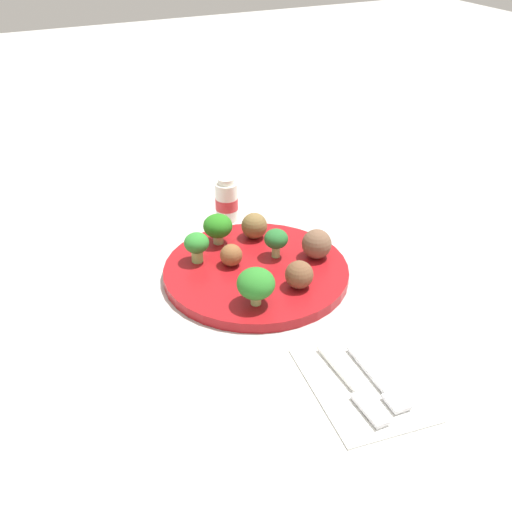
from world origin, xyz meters
The scene contains 14 objects.
ground_plane centered at (0.00, 0.00, 0.00)m, with size 4.00×4.00×0.00m, color #B2B2AD.
plate centered at (0.00, 0.00, 0.01)m, with size 0.28×0.28×0.02m, color maroon.
broccoli_floret_front_right centered at (0.08, -0.04, 0.05)m, with size 0.05×0.05×0.05m.
broccoli_floret_far_rim centered at (-0.02, 0.04, 0.05)m, with size 0.04×0.04×0.05m.
broccoli_floret_back_left centered at (-0.05, -0.07, 0.05)m, with size 0.04×0.04×0.05m.
broccoli_floret_front_left centered at (-0.09, -0.02, 0.05)m, with size 0.05×0.05×0.05m.
meatball_center centered at (-0.02, -0.03, 0.03)m, with size 0.03×0.03×0.03m, color brown.
meatball_near_rim centered at (-0.08, 0.04, 0.04)m, with size 0.04×0.04×0.04m, color brown.
meatball_mid_right centered at (0.07, 0.03, 0.04)m, with size 0.04×0.04×0.04m, color brown.
meatball_mid_left centered at (0.01, 0.10, 0.04)m, with size 0.05×0.05×0.05m, color brown.
napkin centered at (0.27, 0.01, 0.00)m, with size 0.17×0.12×0.01m, color white.
fork centered at (0.28, 0.03, 0.01)m, with size 0.12×0.02×0.01m.
knife centered at (0.27, 0.00, 0.01)m, with size 0.15×0.02×0.01m.
yogurt_bottle centered at (-0.19, 0.03, 0.04)m, with size 0.04×0.04×0.08m.
Camera 1 is at (0.71, -0.34, 0.52)m, focal length 43.14 mm.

